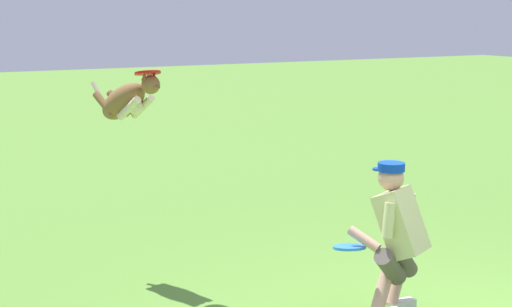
{
  "coord_description": "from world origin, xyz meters",
  "views": [
    {
      "loc": [
        4.21,
        4.31,
        2.5
      ],
      "look_at": [
        0.77,
        -1.78,
        1.28
      ],
      "focal_mm": 57.5,
      "sensor_mm": 36.0,
      "label": 1
    }
  ],
  "objects_px": {
    "person": "(396,236)",
    "frisbee_flying": "(148,73)",
    "dog": "(127,101)",
    "frisbee_held": "(349,247)"
  },
  "relations": [
    {
      "from": "person",
      "to": "frisbee_flying",
      "type": "distance_m",
      "value": 2.62
    },
    {
      "from": "dog",
      "to": "frisbee_flying",
      "type": "distance_m",
      "value": 0.43
    },
    {
      "from": "person",
      "to": "frisbee_held",
      "type": "bearing_deg",
      "value": 38.35
    },
    {
      "from": "frisbee_flying",
      "to": "frisbee_held",
      "type": "bearing_deg",
      "value": 122.02
    },
    {
      "from": "person",
      "to": "frisbee_held",
      "type": "distance_m",
      "value": 0.4
    },
    {
      "from": "person",
      "to": "frisbee_held",
      "type": "xyz_separation_m",
      "value": [
        0.35,
        -0.16,
        -0.09
      ]
    },
    {
      "from": "frisbee_flying",
      "to": "frisbee_held",
      "type": "relative_size",
      "value": 0.88
    },
    {
      "from": "dog",
      "to": "frisbee_flying",
      "type": "height_order",
      "value": "frisbee_flying"
    },
    {
      "from": "person",
      "to": "frisbee_flying",
      "type": "bearing_deg",
      "value": 10.25
    },
    {
      "from": "frisbee_flying",
      "to": "frisbee_held",
      "type": "distance_m",
      "value": 2.38
    }
  ]
}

